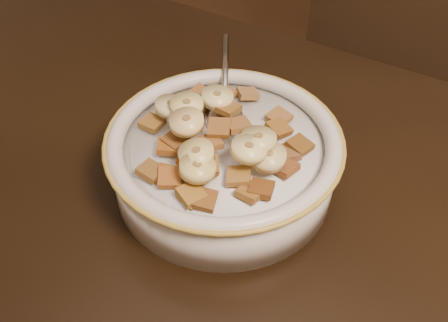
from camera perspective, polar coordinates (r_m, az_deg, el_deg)
The scene contains 43 objects.
chair at distance 1.07m, azimuth 16.44°, elevation 6.45°, with size 0.43×0.43×0.97m, color black.
cereal_bowl at distance 0.49m, azimuth 0.00°, elevation -0.37°, with size 0.21×0.21×0.05m, color beige.
milk at distance 0.47m, azimuth 0.00°, elevation 1.85°, with size 0.18×0.18×0.00m, color silver.
spoon at distance 0.49m, azimuth 0.06°, elevation 4.94°, with size 0.04×0.05×0.01m, color #ADADAD.
cereal_square_0 at distance 0.43m, azimuth -6.20°, elevation -1.88°, with size 0.02×0.02×0.01m, color #994D1A.
cereal_square_1 at distance 0.42m, azimuth -3.66°, elevation -3.97°, with size 0.02×0.02×0.01m, color olive.
cereal_square_2 at distance 0.45m, azimuth 1.65°, elevation 4.14°, with size 0.02×0.02×0.01m, color brown.
cereal_square_3 at distance 0.45m, azimuth -0.55°, elevation 3.80°, with size 0.02×0.02×0.01m, color brown.
cereal_square_4 at distance 0.44m, azimuth -8.36°, elevation -1.12°, with size 0.02×0.02×0.01m, color brown.
cereal_square_5 at distance 0.50m, azimuth -2.84°, elevation 6.51°, with size 0.02×0.02×0.01m, color brown.
cereal_square_6 at distance 0.47m, azimuth 6.29°, elevation 3.75°, with size 0.02×0.02×0.01m, color brown.
cereal_square_7 at distance 0.51m, azimuth -1.89°, elevation 7.20°, with size 0.02×0.02×0.01m, color olive.
cereal_square_8 at distance 0.41m, azimuth -2.29°, elevation -4.39°, with size 0.02×0.02×0.01m, color brown.
cereal_square_9 at distance 0.43m, azimuth -1.98°, elevation -0.37°, with size 0.02×0.02×0.01m, color #975B27.
cereal_square_10 at distance 0.45m, azimuth -6.40°, elevation 1.65°, with size 0.02×0.02×0.01m, color brown.
cereal_square_11 at distance 0.46m, azimuth 8.66°, elevation 1.80°, with size 0.02×0.02×0.01m, color brown.
cereal_square_12 at distance 0.49m, azimuth 6.31°, elevation 5.00°, with size 0.02×0.02×0.01m, color brown.
cereal_square_13 at distance 0.41m, azimuth -3.76°, elevation -3.78°, with size 0.02×0.02×0.01m, color brown.
cereal_square_14 at distance 0.43m, azimuth -2.57°, elevation -1.37°, with size 0.02×0.02×0.01m, color #8D5D23.
cereal_square_15 at distance 0.44m, azimuth -1.68°, elevation 2.08°, with size 0.02×0.02×0.01m, color brown.
cereal_square_16 at distance 0.44m, azimuth 6.96°, elevation -0.71°, with size 0.02×0.02×0.01m, color brown.
cereal_square_17 at distance 0.43m, azimuth -3.73°, elevation -0.38°, with size 0.02×0.02×0.01m, color brown.
cereal_square_18 at distance 0.51m, azimuth -1.28°, elevation 7.00°, with size 0.02×0.02×0.01m, color #8C561A.
cereal_square_19 at distance 0.52m, azimuth -2.79°, elevation 7.57°, with size 0.02×0.02×0.01m, color brown.
cereal_square_20 at distance 0.43m, azimuth -6.59°, elevation -1.63°, with size 0.02×0.02×0.01m, color brown.
cereal_square_21 at distance 0.48m, azimuth -8.22°, elevation 4.35°, with size 0.02×0.02×0.01m, color brown.
cereal_square_22 at distance 0.42m, azimuth 3.06°, elevation -3.60°, with size 0.02×0.02×0.01m, color olive.
cereal_square_23 at distance 0.52m, azimuth 0.03°, elevation 7.84°, with size 0.02×0.02×0.01m, color brown.
cereal_square_24 at distance 0.42m, azimuth 4.28°, elevation -3.17°, with size 0.02×0.02×0.01m, color #643211.
cereal_square_25 at distance 0.43m, azimuth 1.69°, elevation -1.72°, with size 0.02×0.02×0.01m, color olive.
cereal_square_26 at distance 0.46m, azimuth -5.55°, elevation 2.39°, with size 0.02×0.02×0.01m, color brown.
cereal_square_27 at distance 0.45m, azimuth 7.35°, elevation 0.99°, with size 0.02×0.02×0.01m, color brown.
cereal_square_28 at distance 0.52m, azimuth 2.73°, elevation 7.72°, with size 0.02×0.02×0.01m, color olive.
cereal_square_29 at distance 0.48m, azimuth 0.44°, elevation 6.06°, with size 0.02×0.02×0.01m, color brown.
banana_slice_0 at distance 0.43m, azimuth 5.09°, elevation 0.46°, with size 0.03×0.03×0.01m, color beige.
banana_slice_1 at distance 0.43m, azimuth 3.97°, elevation 2.45°, with size 0.03×0.03×0.01m, color #D5C48A.
banana_slice_2 at distance 0.42m, azimuth 2.87°, elevation 1.35°, with size 0.03×0.03×0.01m, color #FFEE97.
banana_slice_3 at distance 0.43m, azimuth -3.18°, elevation 0.82°, with size 0.03×0.03×0.01m, color #EDD478.
banana_slice_4 at distance 0.42m, azimuth -3.05°, elevation -0.82°, with size 0.03×0.03×0.01m, color #E6CE70.
banana_slice_5 at distance 0.44m, azimuth -4.28°, elevation 4.46°, with size 0.03×0.03×0.01m, color #E1CB81.
banana_slice_6 at distance 0.49m, azimuth -0.77°, elevation 7.27°, with size 0.03×0.03×0.01m, color #EFD479.
banana_slice_7 at distance 0.48m, azimuth -6.05°, elevation 6.24°, with size 0.03×0.03×0.01m, color #C9BC87.
banana_slice_8 at distance 0.47m, azimuth -4.27°, elevation 6.33°, with size 0.03×0.03×0.01m, color #FAEB7E.
Camera 1 is at (-0.01, -0.14, 1.12)m, focal length 40.00 mm.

